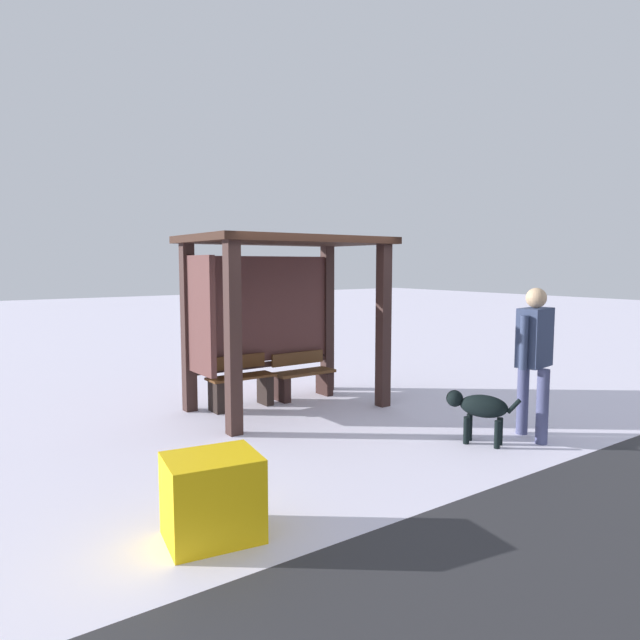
{
  "coord_description": "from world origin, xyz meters",
  "views": [
    {
      "loc": [
        -4.31,
        -6.9,
        2.11
      ],
      "look_at": [
        0.07,
        -0.71,
        1.36
      ],
      "focal_mm": 31.69,
      "sensor_mm": 36.0,
      "label": 1
    }
  ],
  "objects": [
    {
      "name": "bus_shelter",
      "position": [
        -0.11,
        0.21,
        1.8
      ],
      "size": [
        2.81,
        1.76,
        2.5
      ],
      "color": "#33201D",
      "rests_on": "ground"
    },
    {
      "name": "ground_plane",
      "position": [
        0.0,
        0.0,
        0.0
      ],
      "size": [
        60.0,
        60.0,
        0.0
      ],
      "primitive_type": "plane",
      "color": "silver"
    },
    {
      "name": "dog",
      "position": [
        0.96,
        -2.69,
        0.43
      ],
      "size": [
        0.48,
        0.79,
        0.61
      ],
      "color": "black",
      "rests_on": "ground"
    },
    {
      "name": "grit_bin",
      "position": [
        -2.57,
        -3.01,
        0.33
      ],
      "size": [
        0.78,
        0.66,
        0.65
      ],
      "primitive_type": "cube",
      "rotation": [
        0.0,
        0.0,
        -0.16
      ],
      "color": "yellow",
      "rests_on": "ground"
    },
    {
      "name": "bench_center_inside",
      "position": [
        0.55,
        0.43,
        0.32
      ],
      "size": [
        1.0,
        0.38,
        0.71
      ],
      "color": "brown",
      "rests_on": "ground"
    },
    {
      "name": "person_walking",
      "position": [
        1.64,
        -2.94,
        1.09
      ],
      "size": [
        0.67,
        0.53,
        1.83
      ],
      "color": "#313C5B",
      "rests_on": "ground"
    },
    {
      "name": "bench_left_inside",
      "position": [
        -0.55,
        0.43,
        0.34
      ],
      "size": [
        1.0,
        0.37,
        0.76
      ],
      "color": "#502E15",
      "rests_on": "ground"
    }
  ]
}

